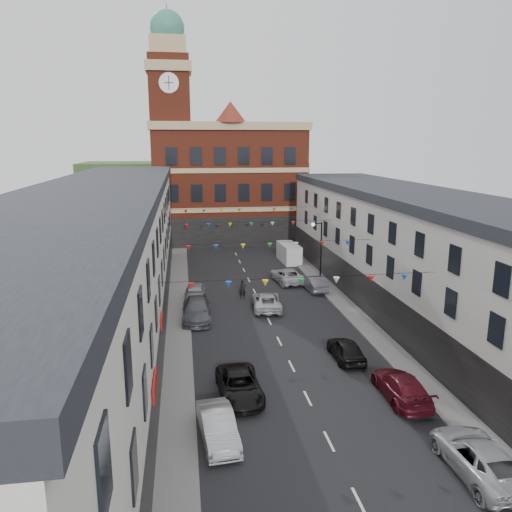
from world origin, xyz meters
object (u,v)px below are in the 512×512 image
car_right_b (480,457)px  moving_car (266,301)px  car_left_d (197,310)px  car_right_e (314,283)px  car_right_f (287,275)px  car_left_c (239,385)px  white_van (289,253)px  car_right_d (346,349)px  pedestrian (243,290)px  car_left_e (195,294)px  car_right_c (401,387)px  street_lamp (319,244)px  car_left_b (218,426)px

car_right_b → moving_car: (-5.24, 22.00, -0.04)m
car_left_d → car_right_e: 12.73m
car_right_f → car_right_b: bearing=86.0°
car_left_c → white_van: 31.71m
car_left_c → car_right_d: bearing=26.0°
car_left_c → car_right_d: size_ratio=1.20×
car_right_f → pedestrian: (-4.94, -4.69, 0.14)m
car_left_e → car_left_c: bearing=-80.5°
car_right_d → car_right_c: bearing=104.1°
car_right_d → car_left_e: bearing=-55.3°
car_left_e → car_right_d: (9.10, -13.05, -0.08)m
moving_car → car_left_d: bearing=21.6°
white_van → moving_car: bearing=-111.6°
car_left_c → car_right_f: size_ratio=0.95×
car_left_c → moving_car: (3.86, 14.23, 0.01)m
car_right_d → car_right_f: size_ratio=0.79×
car_left_d → white_van: white_van is taller
car_left_d → car_right_e: bearing=32.4°
street_lamp → car_right_c: size_ratio=1.23×
car_left_e → pedestrian: pedestrian is taller
car_left_b → moving_car: car_left_b is taller
car_right_e → pedestrian: (-6.84, -1.67, 0.15)m
car_right_f → car_left_e: bearing=21.6°
car_left_b → car_right_e: 25.08m
pedestrian → car_left_b: bearing=-91.7°
car_right_d → white_van: (2.00, 26.58, 0.36)m
moving_car → car_left_b: bearing=78.5°
car_right_e → street_lamp: bearing=-118.0°
car_left_b → pedestrian: (3.70, 21.09, 0.15)m
car_left_c → car_left_e: size_ratio=1.08×
car_left_e → car_right_b: 26.92m
car_left_c → street_lamp: bearing=62.9°
car_left_b → car_right_d: 11.52m
car_right_e → moving_car: car_right_e is taller
car_left_d → pedestrian: (4.16, 4.74, 0.06)m
street_lamp → car_left_b: 27.88m
street_lamp → pedestrian: street_lamp is taller
car_left_c → pedestrian: 17.38m
car_left_c → car_left_d: car_left_d is taller
car_left_c → car_right_b: size_ratio=0.93×
car_right_c → car_right_d: (-1.33, 5.21, -0.02)m
car_right_c → moving_car: bearing=-72.4°
car_left_b → street_lamp: bearing=59.5°
street_lamp → moving_car: (-6.29, -7.07, -3.22)m
moving_car → car_right_c: bearing=111.4°
car_left_d → car_right_d: (9.10, -8.73, -0.10)m
car_left_d → pedestrian: bearing=50.8°
car_left_c → car_left_e: bearing=94.9°
car_right_d → pedestrian: bearing=-70.0°
car_right_e → car_left_c: bearing=59.9°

